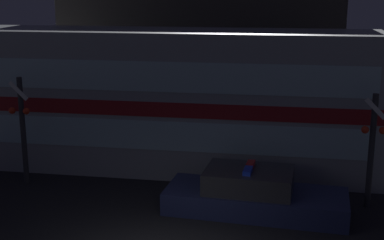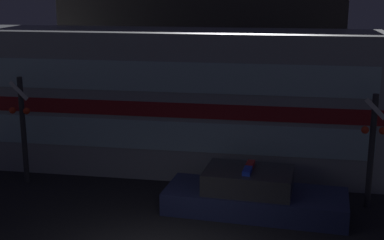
# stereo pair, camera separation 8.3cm
# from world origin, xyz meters

# --- Properties ---
(train) EXTENTS (15.15, 2.89, 4.49)m
(train) POSITION_xyz_m (-2.18, 7.05, 2.24)
(train) COLOR #999EA5
(train) RESTS_ON ground_plane
(police_car) EXTENTS (4.84, 2.08, 1.27)m
(police_car) POSITION_xyz_m (1.73, 3.75, 0.46)
(police_car) COLOR navy
(police_car) RESTS_ON ground_plane
(crossing_signal_near) EXTENTS (0.65, 0.32, 3.11)m
(crossing_signal_near) POSITION_xyz_m (4.76, 4.61, 1.69)
(crossing_signal_near) COLOR #2D2D33
(crossing_signal_near) RESTS_ON ground_plane
(crossing_signal_far) EXTENTS (0.65, 0.32, 3.25)m
(crossing_signal_far) POSITION_xyz_m (-5.20, 4.76, 1.76)
(crossing_signal_far) COLOR #2D2D33
(crossing_signal_far) RESTS_ON ground_plane
(building_left) EXTENTS (11.92, 4.69, 7.31)m
(building_left) POSITION_xyz_m (-1.25, 14.46, 3.66)
(building_left) COLOR #47423D
(building_left) RESTS_ON ground_plane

